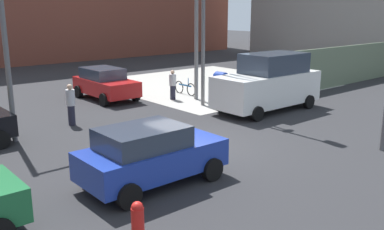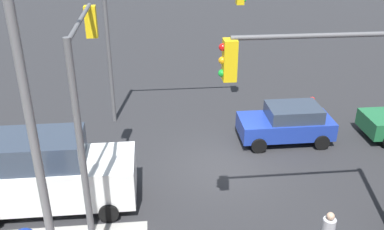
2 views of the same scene
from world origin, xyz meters
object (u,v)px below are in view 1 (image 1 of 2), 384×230
Objects in this scene: traffic_signal_ne_corner at (230,9)px; fire_hydrant at (138,223)px; coupe_blue at (150,154)px; bicycle_leaning_on_fence at (185,88)px; street_lamp_corner at (200,7)px; van_white_delivery at (269,83)px; sedan_red at (105,83)px; pedestrian_crossing at (173,85)px; traffic_signal_se_corner at (358,6)px; mailbox_blue at (221,85)px; traffic_signal_nw_corner at (64,7)px; pedestrian_waiting at (71,104)px.

traffic_signal_ne_corner is 6.91× the size of fire_hydrant.
coupe_blue reaches higher than bicycle_leaning_on_fence.
street_lamp_corner is 1.48× the size of van_white_delivery.
coupe_blue is (-4.63, -10.70, -0.00)m from sedan_red.
sedan_red reaches higher than pedestrian_crossing.
traffic_signal_se_corner is 13.93m from sedan_red.
traffic_signal_se_corner is at bearing -101.51° from pedestrian_crossing.
coupe_blue reaches higher than fire_hydrant.
traffic_signal_ne_corner is at bearing -86.23° from pedestrian_crossing.
street_lamp_corner is (0.64, 2.65, 0.13)m from traffic_signal_ne_corner.
sedan_red is 2.30× the size of bicycle_leaning_on_fence.
coupe_blue is at bearing -113.39° from sedan_red.
bicycle_leaning_on_fence is (1.10, 4.41, -4.23)m from traffic_signal_ne_corner.
fire_hydrant is (-11.20, -9.20, -0.28)m from mailbox_blue.
traffic_signal_nw_corner reaches higher than fire_hydrant.
mailbox_blue is 0.85× the size of pedestrian_waiting.
traffic_signal_ne_corner is 2.73m from street_lamp_corner.
street_lamp_corner is 14.61m from fire_hydrant.
fire_hydrant is at bearing -140.60° from mailbox_blue.
street_lamp_corner is 5.19× the size of pedestrian_crossing.
van_white_delivery is at bearing 21.52° from coupe_blue.
van_white_delivery reaches higher than mailbox_blue.
traffic_signal_nw_corner is 1.65× the size of coupe_blue.
mailbox_blue is (1.06, -0.44, -3.94)m from street_lamp_corner.
coupe_blue is (1.98, 2.38, 0.36)m from fire_hydrant.
bicycle_leaning_on_fence is at bearing -22.95° from sedan_red.
traffic_signal_ne_corner reaches higher than pedestrian_crossing.
van_white_delivery is at bearing 28.29° from fire_hydrant.
street_lamp_corner is at bearing -44.36° from sedan_red.
mailbox_blue is at bearing -37.71° from pedestrian_crossing.
sedan_red is 4.36m from bicycle_leaning_on_fence.
coupe_blue is at bearing -96.21° from traffic_signal_nw_corner.
pedestrian_crossing is (-0.30, 3.72, -3.78)m from traffic_signal_ne_corner.
coupe_blue is (-5.15, 2.68, -3.83)m from traffic_signal_se_corner.
traffic_signal_se_corner is at bearing 165.61° from pedestrian_waiting.
traffic_signal_ne_corner is 3.71× the size of bicycle_leaning_on_fence.
coupe_blue is 11.01m from pedestrian_crossing.
sedan_red is 0.75× the size of van_white_delivery.
pedestrian_crossing is (6.53, 2.00, -3.85)m from traffic_signal_nw_corner.
traffic_signal_nw_corner is 1.61× the size of sedan_red.
traffic_signal_nw_corner and traffic_signal_se_corner have the same top height.
traffic_signal_se_corner reaches higher than bicycle_leaning_on_fence.
traffic_signal_nw_corner is 7.02m from sedan_red.
traffic_signal_ne_corner is at bearing 36.31° from fire_hydrant.
mailbox_blue reaches higher than bicycle_leaning_on_fence.
street_lamp_corner reaches higher than sedan_red.
traffic_signal_se_corner is at bearing -63.65° from traffic_signal_nw_corner.
coupe_blue is (-0.69, -6.32, -3.80)m from traffic_signal_nw_corner.
traffic_signal_nw_corner is at bearing -161.22° from bicycle_leaning_on_fence.
van_white_delivery is (4.02, 6.30, -3.39)m from traffic_signal_se_corner.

